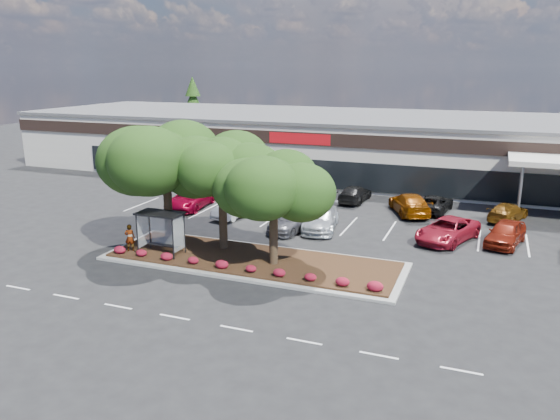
% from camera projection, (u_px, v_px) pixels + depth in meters
% --- Properties ---
extents(ground, '(160.00, 160.00, 0.00)m').
position_uv_depth(ground, '(256.00, 292.00, 28.25)').
color(ground, black).
rests_on(ground, ground).
extents(retail_store, '(80.40, 25.20, 6.25)m').
position_uv_depth(retail_store, '(384.00, 145.00, 57.96)').
color(retail_store, beige).
rests_on(retail_store, ground).
extents(landscape_island, '(18.00, 6.00, 0.26)m').
position_uv_depth(landscape_island, '(252.00, 260.00, 32.52)').
color(landscape_island, gray).
rests_on(landscape_island, ground).
extents(lane_markings, '(33.12, 20.06, 0.01)m').
position_uv_depth(lane_markings, '(315.00, 235.00, 37.69)').
color(lane_markings, silver).
rests_on(lane_markings, ground).
extents(shrub_row, '(17.00, 0.80, 0.50)m').
position_uv_depth(shrub_row, '(237.00, 266.00, 30.53)').
color(shrub_row, maroon).
rests_on(shrub_row, landscape_island).
extents(bus_shelter, '(2.75, 1.55, 2.59)m').
position_uv_depth(bus_shelter, '(162.00, 221.00, 32.94)').
color(bus_shelter, black).
rests_on(bus_shelter, landscape_island).
extents(island_tree_west, '(7.20, 7.20, 7.89)m').
position_uv_depth(island_tree_west, '(167.00, 184.00, 34.03)').
color(island_tree_west, '#1A3310').
rests_on(island_tree_west, landscape_island).
extents(island_tree_mid, '(6.60, 6.60, 7.32)m').
position_uv_depth(island_tree_mid, '(222.00, 191.00, 33.50)').
color(island_tree_mid, '#1A3310').
rests_on(island_tree_mid, landscape_island).
extents(island_tree_east, '(5.80, 5.80, 6.50)m').
position_uv_depth(island_tree_east, '(273.00, 209.00, 30.86)').
color(island_tree_east, '#1A3310').
rests_on(island_tree_east, landscape_island).
extents(conifer_north_west, '(4.40, 4.40, 10.00)m').
position_uv_depth(conifer_north_west, '(193.00, 111.00, 78.91)').
color(conifer_north_west, '#1A3310').
rests_on(conifer_north_west, ground).
extents(person_waiting, '(0.74, 0.62, 1.71)m').
position_uv_depth(person_waiting, '(130.00, 238.00, 33.59)').
color(person_waiting, '#594C47').
rests_on(person_waiting, landscape_island).
extents(car_0, '(3.18, 5.88, 1.57)m').
position_uv_depth(car_0, '(190.00, 199.00, 44.70)').
color(car_0, maroon).
rests_on(car_0, ground).
extents(car_1, '(2.59, 4.80, 1.50)m').
position_uv_depth(car_1, '(236.00, 207.00, 42.16)').
color(car_1, silver).
rests_on(car_1, ground).
extents(car_2, '(2.56, 4.70, 1.47)m').
position_uv_depth(car_2, '(296.00, 206.00, 42.60)').
color(car_2, '#57585E').
rests_on(car_2, ground).
extents(car_3, '(3.14, 5.22, 1.42)m').
position_uv_depth(car_3, '(294.00, 221.00, 38.67)').
color(car_3, '#504F56').
rests_on(car_3, ground).
extents(car_4, '(3.09, 5.76, 1.59)m').
position_uv_depth(car_4, '(321.00, 218.00, 38.99)').
color(car_4, '#ABAFB6').
rests_on(car_4, ground).
extents(car_5, '(4.41, 6.10, 1.54)m').
position_uv_depth(car_5, '(448.00, 230.00, 36.31)').
color(car_5, maroon).
rests_on(car_5, ground).
extents(car_6, '(2.98, 5.01, 1.60)m').
position_uv_depth(car_6, '(506.00, 233.00, 35.57)').
color(car_6, maroon).
rests_on(car_6, ground).
extents(car_9, '(4.77, 6.58, 1.66)m').
position_uv_depth(car_9, '(221.00, 179.00, 52.43)').
color(car_9, '#184F21').
rests_on(car_9, ground).
extents(car_10, '(3.93, 5.63, 1.43)m').
position_uv_depth(car_10, '(246.00, 186.00, 49.72)').
color(car_10, maroon).
rests_on(car_10, ground).
extents(car_11, '(3.32, 5.28, 1.42)m').
position_uv_depth(car_11, '(305.00, 196.00, 45.88)').
color(car_11, black).
rests_on(car_11, ground).
extents(car_12, '(2.25, 4.92, 1.40)m').
position_uv_depth(car_12, '(355.00, 194.00, 46.89)').
color(car_12, black).
rests_on(car_12, ground).
extents(car_13, '(4.36, 6.06, 1.63)m').
position_uv_depth(car_13, '(409.00, 204.00, 43.04)').
color(car_13, '#773503').
rests_on(car_13, ground).
extents(car_14, '(2.87, 5.15, 1.36)m').
position_uv_depth(car_14, '(434.00, 203.00, 43.67)').
color(car_14, black).
rests_on(car_14, ground).
extents(car_15, '(3.35, 5.02, 1.35)m').
position_uv_depth(car_15, '(508.00, 212.00, 41.15)').
color(car_15, brown).
rests_on(car_15, ground).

